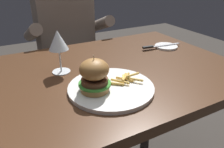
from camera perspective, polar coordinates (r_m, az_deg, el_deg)
The scene contains 8 objects.
dining_table at distance 0.98m, azimuth -1.50°, elevation -4.24°, with size 1.15×0.79×0.74m.
main_plate at distance 0.78m, azimuth -0.25°, elevation -3.60°, with size 0.31×0.31×0.01m, color white.
burger_sandwich at distance 0.73m, azimuth -4.63°, elevation -0.34°, with size 0.11×0.11×0.13m.
fries_pile at distance 0.81m, azimuth 3.51°, elevation -1.30°, with size 0.13×0.10×0.02m.
wine_glass at distance 0.89m, azimuth -13.90°, elevation 8.19°, with size 0.08×0.08×0.18m.
bread_plate at distance 1.24m, azimuth 13.95°, elevation 7.02°, with size 0.12×0.12×0.01m, color white.
table_knife at distance 1.20m, azimuth 11.97°, elevation 7.18°, with size 0.23×0.04×0.01m.
diner_person at distance 1.59m, azimuth -11.57°, elevation 4.55°, with size 0.51×0.36×1.18m.
Camera 1 is at (-0.38, -0.75, 1.13)m, focal length 35.00 mm.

